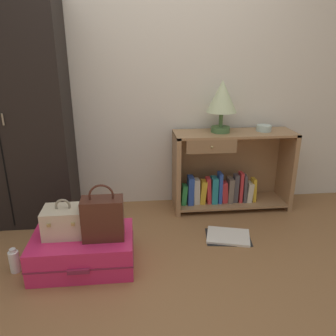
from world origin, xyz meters
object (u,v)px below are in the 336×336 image
handbag (103,218)px  bottle (14,261)px  table_lamp (222,99)px  bowl (264,128)px  wardrobe (7,114)px  suitcase_large (83,250)px  bookshelf (228,173)px  train_case (65,221)px  open_book_on_floor (228,236)px

handbag → bottle: handbag is taller
table_lamp → bottle: size_ratio=2.57×
table_lamp → bowl: table_lamp is taller
wardrobe → suitcase_large: (0.65, -0.78, -0.84)m
table_lamp → bookshelf: bearing=-0.5°
table_lamp → train_case: bearing=-148.0°
bookshelf → bottle: (-1.72, -0.86, -0.26)m
train_case → table_lamp: bearing=32.0°
wardrobe → table_lamp: bearing=1.7°
wardrobe → train_case: 1.10m
bookshelf → handbag: size_ratio=2.80×
bookshelf → bottle: 1.94m
bowl → suitcase_large: bearing=-152.0°
table_lamp → handbag: bearing=-139.1°
bookshelf → suitcase_large: 1.53m
bowl → open_book_on_floor: bowl is taller
wardrobe → open_book_on_floor: (1.77, -0.52, -0.95)m
bowl → bottle: bearing=-157.1°
bookshelf → bowl: size_ratio=8.05×
bottle → suitcase_large: bearing=3.0°
table_lamp → handbag: size_ratio=1.17×
suitcase_large → open_book_on_floor: bearing=12.9°
train_case → handbag: handbag is taller
bowl → suitcase_large: size_ratio=0.20×
table_lamp → bottle: (-1.63, -0.86, -0.96)m
train_case → handbag: 0.28m
table_lamp → open_book_on_floor: 1.19m
suitcase_large → open_book_on_floor: suitcase_large is taller
table_lamp → open_book_on_floor: table_lamp is taller
table_lamp → suitcase_large: table_lamp is taller
suitcase_large → handbag: 0.31m
bookshelf → bottle: bookshelf is taller
bookshelf → handbag: bookshelf is taller
handbag → open_book_on_floor: bearing=17.0°
table_lamp → suitcase_large: 1.70m
bookshelf → open_book_on_floor: 0.68m
wardrobe → open_book_on_floor: 2.08m
wardrobe → bottle: (0.18, -0.80, -0.87)m
bottle → open_book_on_floor: bottle is taller
open_book_on_floor → bottle: bearing=-169.9°
suitcase_large → bottle: size_ratio=3.92×
handbag → bottle: (-0.62, 0.01, -0.31)m
bottle → table_lamp: bearing=27.8°
open_book_on_floor → table_lamp: bearing=86.0°
bookshelf → open_book_on_floor: bookshelf is taller
suitcase_large → open_book_on_floor: 1.16m
open_book_on_floor → handbag: bearing=-163.0°
train_case → suitcase_large: bearing=-17.0°
wardrobe → bowl: (2.22, 0.06, -0.18)m
table_lamp → handbag: 1.48m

